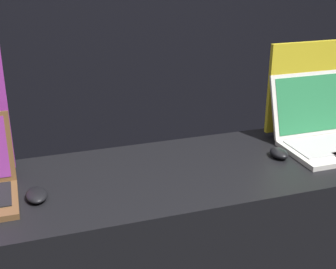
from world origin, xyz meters
The scene contains 4 objects.
mouse_front centered at (-0.48, 0.24, 0.95)m, with size 0.07×0.11×0.03m.
laptop_back centered at (0.70, 0.33, 1.00)m, with size 0.38×0.36×0.28m.
mouse_back centered at (0.45, 0.28, 0.96)m, with size 0.06×0.09×0.04m.
promo_stand_back centered at (0.70, 0.48, 1.13)m, with size 0.38×0.07×0.41m.
Camera 1 is at (-0.50, -1.18, 1.71)m, focal length 50.00 mm.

